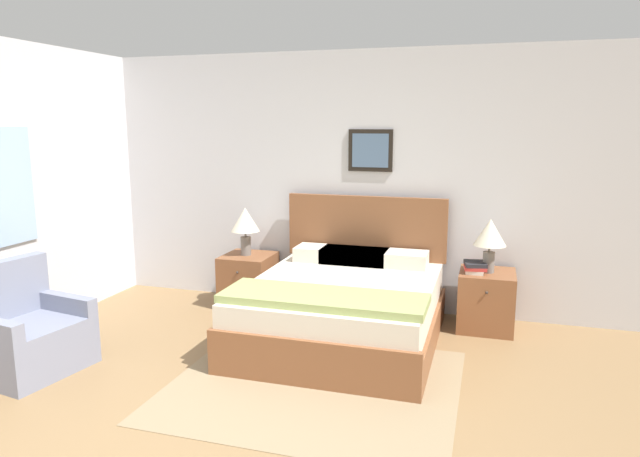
{
  "coord_description": "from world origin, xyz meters",
  "views": [
    {
      "loc": [
        1.27,
        -2.47,
        1.89
      ],
      "look_at": [
        0.01,
        1.73,
        1.08
      ],
      "focal_mm": 32.0,
      "sensor_mm": 36.0,
      "label": 1
    }
  ],
  "objects_px": {
    "nightstand_near_window": "(249,280)",
    "nightstand_by_door": "(486,300)",
    "table_lamp_by_door": "(490,235)",
    "bed": "(343,306)",
    "armchair": "(26,335)",
    "table_lamp_near_window": "(245,222)"
  },
  "relations": [
    {
      "from": "bed",
      "to": "nightstand_by_door",
      "type": "relative_size",
      "value": 3.51
    },
    {
      "from": "nightstand_by_door",
      "to": "bed",
      "type": "bearing_deg",
      "value": -151.22
    },
    {
      "from": "armchair",
      "to": "table_lamp_by_door",
      "type": "relative_size",
      "value": 1.7
    },
    {
      "from": "bed",
      "to": "table_lamp_near_window",
      "type": "relative_size",
      "value": 3.85
    },
    {
      "from": "nightstand_near_window",
      "to": "armchair",
      "type": "bearing_deg",
      "value": -116.76
    },
    {
      "from": "armchair",
      "to": "nightstand_near_window",
      "type": "relative_size",
      "value": 1.55
    },
    {
      "from": "nightstand_near_window",
      "to": "nightstand_by_door",
      "type": "bearing_deg",
      "value": 0.0
    },
    {
      "from": "armchair",
      "to": "nightstand_by_door",
      "type": "distance_m",
      "value": 3.91
    },
    {
      "from": "bed",
      "to": "armchair",
      "type": "xyz_separation_m",
      "value": [
        -2.19,
        -1.31,
        -0.03
      ]
    },
    {
      "from": "nightstand_near_window",
      "to": "table_lamp_by_door",
      "type": "xyz_separation_m",
      "value": [
        2.39,
        -0.01,
        0.62
      ]
    },
    {
      "from": "bed",
      "to": "table_lamp_near_window",
      "type": "bearing_deg",
      "value": 151.85
    },
    {
      "from": "bed",
      "to": "armchair",
      "type": "relative_size",
      "value": 2.27
    },
    {
      "from": "bed",
      "to": "table_lamp_by_door",
      "type": "distance_m",
      "value": 1.48
    },
    {
      "from": "table_lamp_by_door",
      "to": "table_lamp_near_window",
      "type": "bearing_deg",
      "value": 180.0
    },
    {
      "from": "bed",
      "to": "table_lamp_by_door",
      "type": "relative_size",
      "value": 3.85
    },
    {
      "from": "armchair",
      "to": "table_lamp_by_door",
      "type": "distance_m",
      "value": 3.96
    },
    {
      "from": "table_lamp_by_door",
      "to": "armchair",
      "type": "bearing_deg",
      "value": -149.95
    },
    {
      "from": "nightstand_near_window",
      "to": "nightstand_by_door",
      "type": "distance_m",
      "value": 2.39
    },
    {
      "from": "armchair",
      "to": "table_lamp_near_window",
      "type": "height_order",
      "value": "table_lamp_near_window"
    },
    {
      "from": "nightstand_by_door",
      "to": "table_lamp_by_door",
      "type": "height_order",
      "value": "table_lamp_by_door"
    },
    {
      "from": "armchair",
      "to": "nightstand_near_window",
      "type": "distance_m",
      "value": 2.2
    },
    {
      "from": "armchair",
      "to": "nightstand_by_door",
      "type": "bearing_deg",
      "value": 129.51
    }
  ]
}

